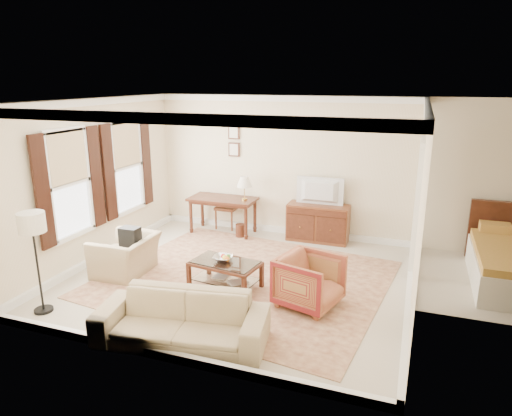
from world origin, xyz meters
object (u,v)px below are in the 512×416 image
Objects in this scene: sofa at (181,312)px; coffee_table at (225,268)px; striped_armchair at (309,279)px; writing_desk at (223,203)px; club_armchair at (125,249)px; tv at (319,183)px; sideboard at (318,223)px.

coffee_table is at bearing 84.47° from sofa.
coffee_table is 1.35× the size of striped_armchair.
writing_desk is 2.63m from club_armchair.
writing_desk is 1.56× the size of tv.
striped_armchair reaches higher than writing_desk.
club_armchair is 0.47× the size of sofa.
sofa reaches higher than writing_desk.
club_armchair is at bearing -178.71° from coffee_table.
writing_desk is 2.06m from sideboard.
writing_desk reaches higher than sideboard.
coffee_table is 1.61m from sofa.
sofa is (1.22, -4.09, -0.25)m from writing_desk.
sideboard is (2.03, 0.19, -0.28)m from writing_desk.
tv reaches higher than sofa.
striped_armchair is 1.96m from sofa.
club_armchair is at bearing -105.47° from writing_desk.
striped_armchair is at bearing 86.81° from club_armchair.
tv is 1.07× the size of striped_armchair.
sideboard is 1.46× the size of striped_armchair.
club_armchair reaches higher than sofa.
tv reaches higher than writing_desk.
writing_desk is 1.67× the size of striped_armchair.
tv is 2.94m from coffee_table.
sofa is (-1.29, -1.48, -0.01)m from striped_armchair.
tv is 2.93m from striped_armchair.
tv is (0.00, -0.02, 0.84)m from sideboard.
club_armchair is (-0.70, -2.53, -0.22)m from writing_desk.
club_armchair is (-3.21, 0.09, 0.02)m from striped_armchair.
sideboard is 2.82m from coffee_table.
club_armchair reaches higher than coffee_table.
sofa is at bearing 154.61° from striped_armchair.
coffee_table is (-0.91, -2.65, -0.87)m from tv.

